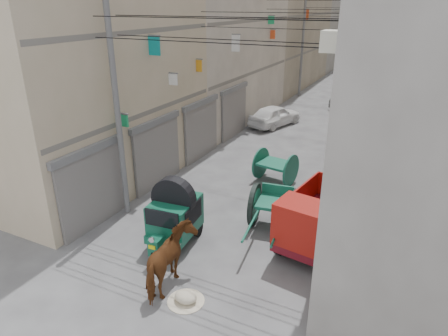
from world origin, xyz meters
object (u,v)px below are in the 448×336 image
Objects in this scene: horse at (171,261)px; distant_car_green at (372,69)px; second_cart at (276,166)px; distant_car_white at (275,115)px; mini_truck at (313,223)px; distant_car_grey at (348,97)px; tonga_cart at (274,207)px; auto_rickshaw at (174,214)px; feed_sack at (186,297)px.

distant_car_green is (0.07, 38.80, -0.26)m from horse.
second_cart is 8.51m from distant_car_white.
mini_truck reaches higher than horse.
distant_car_grey is at bearing 105.87° from mini_truck.
auto_rickshaw is at bearing -145.68° from tonga_cart.
auto_rickshaw is 21.27m from distant_car_grey.
horse is 0.50× the size of distant_car_green.
auto_rickshaw reaches higher than distant_car_white.
distant_car_green is at bearing 90.83° from feed_sack.
auto_rickshaw reaches higher than distant_car_grey.
mini_truck is at bearing 132.28° from distant_car_white.
second_cart reaches higher than distant_car_white.
auto_rickshaw is 0.65× the size of distant_car_white.
tonga_cart reaches higher than distant_car_green.
tonga_cart reaches higher than distant_car_grey.
distant_car_green is at bearing 103.11° from mini_truck.
distant_car_white is at bearing 101.37° from tonga_cart.
mini_truck is at bearing 14.97° from auto_rickshaw.
auto_rickshaw is 2.99m from feed_sack.
auto_rickshaw is 2.24m from horse.
second_cart is (-2.75, 4.40, -0.20)m from mini_truck.
horse is 16.08m from distant_car_white.
distant_car_white is (-2.74, 15.84, -0.18)m from horse.
distant_car_grey is (-2.54, 19.70, -0.26)m from mini_truck.
distant_car_white is 0.97× the size of distant_car_green.
horse is 38.80m from distant_car_green.
mini_truck reaches higher than distant_car_white.
feed_sack is (1.76, -2.25, -0.86)m from auto_rickshaw.
auto_rickshaw reaches higher than tonga_cart.
horse is (1.12, -1.93, -0.17)m from auto_rickshaw.
distant_car_green is at bearing 84.02° from tonga_cart.
mini_truck is at bearing -75.23° from distant_car_grey.
feed_sack is 0.99m from horse.
auto_rickshaw is at bearing -86.59° from distant_car_grey.
second_cart reaches higher than feed_sack.
mini_truck is 6.01× the size of feed_sack.
auto_rickshaw reaches higher than second_cart.
auto_rickshaw is 36.90m from distant_car_green.
tonga_cart is (2.51, 2.30, -0.24)m from auto_rickshaw.
distant_car_green is at bearing -100.54° from horse.
horse reaches higher than feed_sack.
tonga_cart is 0.88× the size of distant_car_white.
distant_car_grey is (-1.02, 18.92, -0.10)m from tonga_cart.
second_cart is 15.30m from distant_car_grey.
second_cart is at bearing 72.19° from auto_rickshaw.
tonga_cart is 0.94× the size of mini_truck.
tonga_cart is at bearing 36.82° from auto_rickshaw.
second_cart is 0.45× the size of distant_car_white.
auto_rickshaw is 0.68× the size of mini_truck.
auto_rickshaw is at bearing -70.16° from horse.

